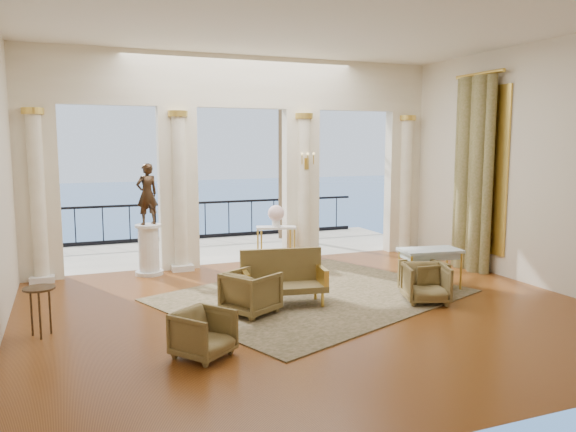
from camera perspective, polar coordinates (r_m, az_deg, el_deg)
name	(u,v)px	position (r m, az deg, el deg)	size (l,w,h in m)	color
floor	(314,311)	(9.10, 2.62, -9.59)	(9.00, 9.00, 0.00)	#4B2009
room_walls	(349,127)	(7.70, 6.21, 8.99)	(9.00, 9.00, 9.00)	beige
arcade	(242,146)	(12.28, -4.71, 7.06)	(9.00, 0.56, 4.50)	beige
terrace	(220,250)	(14.44, -6.89, -3.42)	(10.00, 3.60, 0.10)	#A49D8B
balustrade	(205,224)	(15.90, -8.40, -0.76)	(9.00, 0.06, 1.03)	black
palm_tree	(282,90)	(15.63, -0.63, 12.71)	(2.00, 2.00, 4.50)	#4C3823
sea	(101,218)	(68.57, -18.49, -0.15)	(160.00, 160.00, 0.00)	#2D5590
curtain	(472,174)	(12.30, 18.23, 4.08)	(0.33, 1.40, 4.09)	brown
window_frame	(480,170)	(12.41, 18.91, 4.46)	(0.04, 1.60, 3.40)	gold
wall_sconce	(307,162)	(12.48, 1.92, 5.46)	(0.30, 0.11, 0.33)	gold
rug	(313,295)	(9.94, 2.60, -8.05)	(4.85, 3.77, 0.02)	#32361C
armchair_a	(203,332)	(7.23, -8.60, -11.53)	(0.64, 0.60, 0.65)	#40341B
armchair_b	(426,282)	(9.73, 13.83, -6.48)	(0.70, 0.65, 0.72)	#40341B
armchair_c	(423,276)	(10.19, 13.58, -5.96)	(0.65, 0.61, 0.67)	#40341B
armchair_d	(251,290)	(8.85, -3.79, -7.56)	(0.73, 0.68, 0.75)	#40341B
settee	(283,278)	(9.31, -0.52, -6.31)	(1.45, 0.80, 0.91)	#40341B
game_table	(430,253)	(10.56, 14.25, -3.69)	(1.15, 0.72, 0.74)	#ADCEDC
pedestal	(149,251)	(11.73, -13.95, -3.42)	(0.56, 0.56, 1.03)	silver
statue	(147,194)	(11.57, -14.13, 2.18)	(0.45, 0.29, 1.23)	#312216
console_table	(276,233)	(12.40, -1.22, -1.72)	(0.93, 0.57, 0.83)	silver
urn	(276,214)	(12.34, -1.22, 0.17)	(0.36, 0.36, 0.48)	white
side_table	(39,294)	(8.50, -23.94, -7.29)	(0.43, 0.43, 0.70)	black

